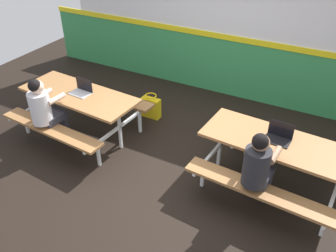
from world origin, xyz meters
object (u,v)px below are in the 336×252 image
at_px(picnic_table_left, 80,102).
at_px(picnic_table_right, 277,152).
at_px(student_further, 258,166).
at_px(laptop_dark, 278,136).
at_px(tote_bag_bright, 151,107).
at_px(student_nearer, 45,108).
at_px(laptop_silver, 82,90).

xyz_separation_m(picnic_table_left, picnic_table_right, (3.07, 0.19, 0.00)).
bearing_deg(student_further, laptop_dark, 82.04).
bearing_deg(tote_bag_bright, student_further, -30.64).
relative_size(picnic_table_left, student_further, 1.64).
height_order(student_nearer, tote_bag_bright, student_nearer).
bearing_deg(laptop_silver, student_further, -7.75).
height_order(picnic_table_right, laptop_dark, laptop_dark).
relative_size(picnic_table_right, tote_bag_bright, 4.59).
relative_size(picnic_table_left, laptop_silver, 5.90).
bearing_deg(laptop_dark, laptop_silver, -176.32).
relative_size(picnic_table_left, tote_bag_bright, 4.59).
bearing_deg(picnic_table_right, laptop_silver, -177.09).
bearing_deg(laptop_silver, picnic_table_right, 2.91).
relative_size(student_nearer, student_further, 1.00).
bearing_deg(picnic_table_left, laptop_silver, 36.90).
distance_m(picnic_table_right, laptop_dark, 0.22).
bearing_deg(student_nearer, tote_bag_bright, 58.87).
relative_size(student_further, laptop_silver, 3.60).
xyz_separation_m(picnic_table_left, student_further, (2.96, -0.36, 0.13)).
bearing_deg(picnic_table_right, laptop_dark, 121.80).
xyz_separation_m(laptop_silver, laptop_dark, (3.00, 0.19, 0.00)).
bearing_deg(laptop_silver, student_nearer, -110.70).
bearing_deg(tote_bag_bright, laptop_dark, -17.53).
distance_m(picnic_table_left, laptop_silver, 0.22).
bearing_deg(tote_bag_bright, laptop_silver, -126.73).
height_order(laptop_silver, tote_bag_bright, laptop_silver).
distance_m(laptop_silver, laptop_dark, 3.00).
bearing_deg(tote_bag_bright, picnic_table_right, -18.23).
relative_size(student_nearer, laptop_silver, 3.60).
xyz_separation_m(student_nearer, tote_bag_bright, (0.91, 1.50, -0.51)).
bearing_deg(laptop_dark, tote_bag_bright, 162.47).
height_order(student_nearer, laptop_dark, student_nearer).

